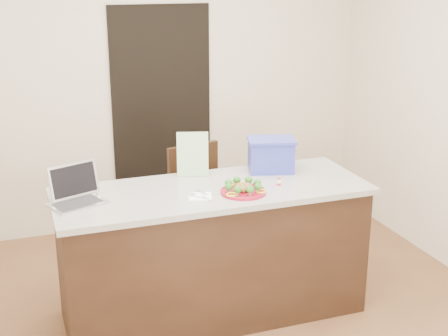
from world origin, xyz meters
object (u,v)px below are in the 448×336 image
object	(u,v)px
plate	(243,191)
blue_box	(271,155)
napkin	(200,197)
laptop	(76,192)
island	(213,252)
chair	(198,201)
yogurt_bottle	(279,183)

from	to	relation	value
plate	blue_box	distance (m)	0.52
napkin	laptop	world-z (taller)	laptop
blue_box	laptop	bearing A→B (deg)	-157.42
island	laptop	world-z (taller)	laptop
laptop	chair	xyz separation A→B (m)	(0.98, 0.67, -0.42)
napkin	yogurt_bottle	distance (m)	0.55
island	blue_box	distance (m)	0.80
island	blue_box	bearing A→B (deg)	22.42
laptop	chair	bearing A→B (deg)	12.67
chair	blue_box	bearing A→B (deg)	-66.19
plate	napkin	xyz separation A→B (m)	(-0.28, 0.03, -0.01)
laptop	blue_box	size ratio (longest dim) A/B	1.01
yogurt_bottle	blue_box	size ratio (longest dim) A/B	0.16
plate	blue_box	world-z (taller)	blue_box
yogurt_bottle	laptop	bearing A→B (deg)	172.47
plate	laptop	size ratio (longest dim) A/B	0.77
napkin	plate	bearing A→B (deg)	-5.11
blue_box	chair	distance (m)	0.80
plate	chair	world-z (taller)	chair
napkin	yogurt_bottle	world-z (taller)	yogurt_bottle
napkin	blue_box	distance (m)	0.73
island	plate	distance (m)	0.52
napkin	island	bearing A→B (deg)	46.24
napkin	yogurt_bottle	xyz separation A→B (m)	(0.55, 0.01, 0.02)
island	chair	distance (m)	0.73
laptop	island	bearing A→B (deg)	-24.50
plate	blue_box	bearing A→B (deg)	46.19
napkin	blue_box	bearing A→B (deg)	28.31
plate	yogurt_bottle	size ratio (longest dim) A/B	4.71
napkin	blue_box	xyz separation A→B (m)	(0.63, 0.34, 0.12)
laptop	blue_box	world-z (taller)	blue_box
plate	napkin	distance (m)	0.28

